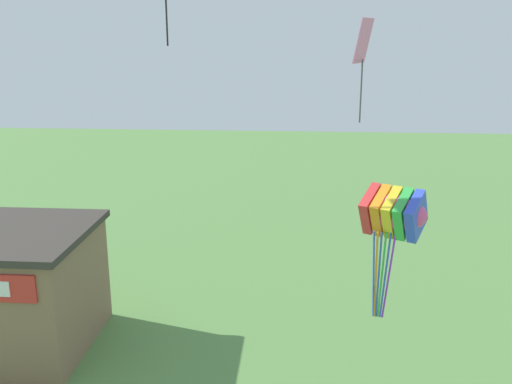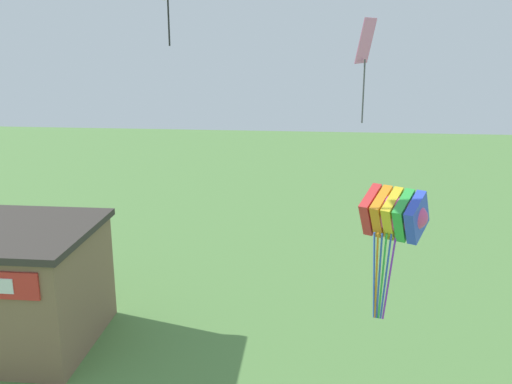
% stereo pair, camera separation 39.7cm
% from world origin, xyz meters
% --- Properties ---
extents(kite_rainbow_parafoil, '(2.29, 2.10, 3.89)m').
position_xyz_m(kite_rainbow_parafoil, '(3.77, 9.30, 6.10)').
color(kite_rainbow_parafoil, '#E54C8C').
extents(kite_pink_diamond, '(0.66, 0.96, 3.04)m').
position_xyz_m(kite_pink_diamond, '(2.96, 11.51, 10.43)').
color(kite_pink_diamond, pink).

